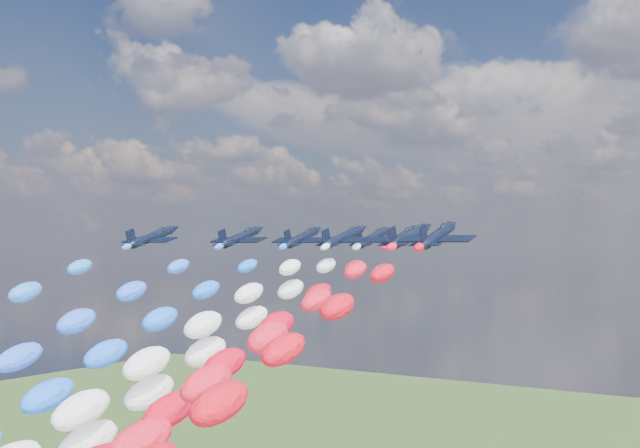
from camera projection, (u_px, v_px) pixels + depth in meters
The scene contains 8 objects.
jet_0 at pixel (152, 237), 137.30m from camera, with size 9.81×13.16×2.90m, color black, non-canonical shape.
jet_1 at pixel (240, 237), 139.58m from camera, with size 9.81×13.16×2.90m, color black, non-canonical shape.
jet_2 at pixel (302, 237), 143.03m from camera, with size 9.81×13.16×2.90m, color black, non-canonical shape.
jet_3 at pixel (344, 237), 134.69m from camera, with size 9.81×13.16×2.90m, color black, non-canonical shape.
jet_4 at pixel (373, 238), 145.09m from camera, with size 9.81×13.16×2.90m, color black, non-canonical shape.
jet_5 at pixel (402, 237), 133.85m from camera, with size 9.81×13.16×2.90m, color black, non-canonical shape.
jet_6 at pixel (410, 236), 120.20m from camera, with size 9.81×13.16×2.90m, color black, non-canonical shape.
jet_7 at pixel (438, 235), 109.69m from camera, with size 9.81×13.16×2.90m, color black, non-canonical shape.
Camera 1 is at (72.11, -105.85, 87.60)m, focal length 47.52 mm.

